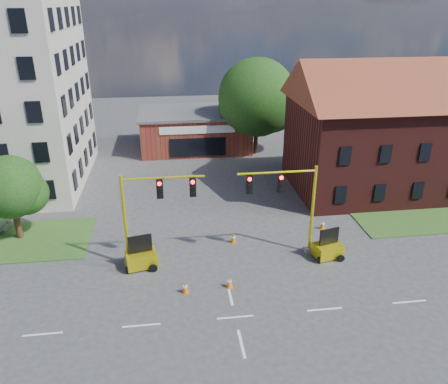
{
  "coord_description": "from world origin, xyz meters",
  "views": [
    {
      "loc": [
        -3.07,
        -18.57,
        15.67
      ],
      "look_at": [
        0.71,
        10.0,
        2.98
      ],
      "focal_mm": 35.0,
      "sensor_mm": 36.0,
      "label": 1
    }
  ],
  "objects_px": {
    "signal_mast_west": "(151,208)",
    "trailer_west": "(141,258)",
    "pickup_white": "(353,190)",
    "signal_mast_east": "(289,201)",
    "trailer_east": "(328,249)"
  },
  "relations": [
    {
      "from": "trailer_east",
      "to": "pickup_white",
      "type": "relative_size",
      "value": 0.42
    },
    {
      "from": "pickup_white",
      "to": "signal_mast_east",
      "type": "bearing_deg",
      "value": 123.47
    },
    {
      "from": "trailer_west",
      "to": "pickup_white",
      "type": "height_order",
      "value": "trailer_west"
    },
    {
      "from": "trailer_west",
      "to": "pickup_white",
      "type": "relative_size",
      "value": 0.45
    },
    {
      "from": "trailer_west",
      "to": "trailer_east",
      "type": "height_order",
      "value": "trailer_west"
    },
    {
      "from": "signal_mast_west",
      "to": "pickup_white",
      "type": "bearing_deg",
      "value": 25.83
    },
    {
      "from": "trailer_east",
      "to": "pickup_white",
      "type": "distance_m",
      "value": 10.54
    },
    {
      "from": "signal_mast_west",
      "to": "trailer_west",
      "type": "bearing_deg",
      "value": -154.73
    },
    {
      "from": "signal_mast_east",
      "to": "trailer_east",
      "type": "xyz_separation_m",
      "value": [
        2.63,
        -0.85,
        -3.28
      ]
    },
    {
      "from": "trailer_west",
      "to": "pickup_white",
      "type": "distance_m",
      "value": 19.61
    },
    {
      "from": "trailer_east",
      "to": "signal_mast_east",
      "type": "bearing_deg",
      "value": 148.31
    },
    {
      "from": "signal_mast_west",
      "to": "trailer_west",
      "type": "height_order",
      "value": "signal_mast_west"
    },
    {
      "from": "trailer_east",
      "to": "pickup_white",
      "type": "xyz_separation_m",
      "value": [
        5.49,
        8.99,
        0.03
      ]
    },
    {
      "from": "signal_mast_west",
      "to": "trailer_west",
      "type": "relative_size",
      "value": 2.85
    },
    {
      "from": "signal_mast_east",
      "to": "pickup_white",
      "type": "relative_size",
      "value": 1.29
    }
  ]
}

